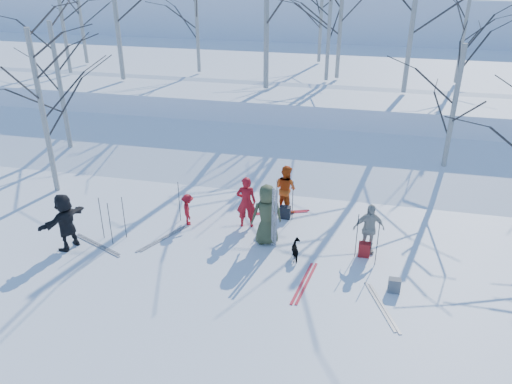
% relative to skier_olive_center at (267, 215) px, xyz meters
% --- Properties ---
extents(ground, '(120.00, 120.00, 0.00)m').
position_rel_skier_olive_center_xyz_m(ground, '(-0.45, -0.90, -0.91)').
color(ground, white).
rests_on(ground, ground).
extents(snow_ramp, '(70.00, 9.49, 4.12)m').
position_rel_skier_olive_center_xyz_m(snow_ramp, '(-0.45, 6.10, -0.76)').
color(snow_ramp, white).
rests_on(snow_ramp, ground).
extents(snow_plateau, '(70.00, 18.00, 2.20)m').
position_rel_skier_olive_center_xyz_m(snow_plateau, '(-0.45, 16.10, 0.09)').
color(snow_plateau, white).
rests_on(snow_plateau, ground).
extents(far_hill, '(90.00, 30.00, 6.00)m').
position_rel_skier_olive_center_xyz_m(far_hill, '(-0.45, 37.10, 1.09)').
color(far_hill, white).
rests_on(far_hill, ground).
extents(skier_olive_center, '(1.05, 0.88, 1.82)m').
position_rel_skier_olive_center_xyz_m(skier_olive_center, '(0.00, 0.00, 0.00)').
color(skier_olive_center, '#3B4328').
rests_on(skier_olive_center, ground).
extents(skier_red_north, '(0.66, 0.50, 1.66)m').
position_rel_skier_olive_center_xyz_m(skier_red_north, '(-0.81, 0.80, -0.08)').
color(skier_red_north, '#AA0F19').
rests_on(skier_red_north, ground).
extents(skier_redor_behind, '(0.97, 0.92, 1.58)m').
position_rel_skier_olive_center_xyz_m(skier_redor_behind, '(0.19, 2.10, -0.12)').
color(skier_redor_behind, '#CE480F').
rests_on(skier_redor_behind, ground).
extents(skier_red_seated, '(0.60, 0.75, 1.02)m').
position_rel_skier_olive_center_xyz_m(skier_red_seated, '(-2.59, 0.51, -0.40)').
color(skier_red_seated, '#AA0F19').
rests_on(skier_red_seated, ground).
extents(skier_cream_east, '(0.95, 0.60, 1.51)m').
position_rel_skier_olive_center_xyz_m(skier_cream_east, '(2.87, 0.10, -0.16)').
color(skier_cream_east, beige).
rests_on(skier_cream_east, ground).
extents(skier_grey_west, '(0.94, 1.65, 1.69)m').
position_rel_skier_olive_center_xyz_m(skier_grey_west, '(-5.47, -1.54, -0.07)').
color(skier_grey_west, black).
rests_on(skier_grey_west, ground).
extents(dog, '(0.48, 0.69, 0.53)m').
position_rel_skier_olive_center_xyz_m(dog, '(0.99, -0.68, -0.65)').
color(dog, black).
rests_on(dog, ground).
extents(upright_ski_left, '(0.11, 0.17, 1.90)m').
position_rel_skier_olive_center_xyz_m(upright_ski_left, '(0.22, -0.22, 0.04)').
color(upright_ski_left, silver).
rests_on(upright_ski_left, ground).
extents(upright_ski_right, '(0.12, 0.23, 1.89)m').
position_rel_skier_olive_center_xyz_m(upright_ski_right, '(0.31, -0.24, 0.04)').
color(upright_ski_right, silver).
rests_on(upright_ski_right, ground).
extents(ski_pair_a, '(1.60, 2.05, 0.02)m').
position_rel_skier_olive_center_xyz_m(ski_pair_a, '(-4.73, -1.28, -0.90)').
color(ski_pair_a, silver).
rests_on(ski_pair_a, ground).
extents(ski_pair_b, '(1.52, 2.04, 0.02)m').
position_rel_skier_olive_center_xyz_m(ski_pair_b, '(3.31, -2.28, -0.90)').
color(ski_pair_b, silver).
rests_on(ski_pair_b, ground).
extents(ski_pair_c, '(1.40, 2.03, 0.02)m').
position_rel_skier_olive_center_xyz_m(ski_pair_c, '(0.05, 1.87, -0.90)').
color(ski_pair_c, red).
rests_on(ski_pair_c, ground).
extents(ski_pair_d, '(1.69, 2.06, 0.02)m').
position_rel_skier_olive_center_xyz_m(ski_pair_d, '(-3.03, -0.51, -0.90)').
color(ski_pair_d, silver).
rests_on(ski_pair_d, ground).
extents(ski_pair_e, '(0.75, 1.96, 0.02)m').
position_rel_skier_olive_center_xyz_m(ski_pair_e, '(1.36, -1.76, -0.90)').
color(ski_pair_e, red).
rests_on(ski_pair_e, ground).
extents(ski_pole_a, '(0.02, 0.02, 1.34)m').
position_rel_skier_olive_center_xyz_m(ski_pole_a, '(-4.34, -1.12, -0.24)').
color(ski_pole_a, black).
rests_on(ski_pole_a, ground).
extents(ski_pole_b, '(0.02, 0.02, 1.34)m').
position_rel_skier_olive_center_xyz_m(ski_pole_b, '(-2.93, 0.67, -0.24)').
color(ski_pole_b, black).
rests_on(ski_pole_b, ground).
extents(ski_pole_c, '(0.02, 0.02, 1.34)m').
position_rel_skier_olive_center_xyz_m(ski_pole_c, '(2.57, -0.20, -0.24)').
color(ski_pole_c, black).
rests_on(ski_pole_c, ground).
extents(ski_pole_d, '(0.02, 0.02, 1.34)m').
position_rel_skier_olive_center_xyz_m(ski_pole_d, '(3.12, -0.48, -0.24)').
color(ski_pole_d, black).
rests_on(ski_pole_d, ground).
extents(ski_pole_e, '(0.02, 0.02, 1.34)m').
position_rel_skier_olive_center_xyz_m(ski_pole_e, '(-4.13, -0.67, -0.24)').
color(ski_pole_e, black).
rests_on(ski_pole_e, ground).
extents(ski_pole_f, '(0.02, 0.02, 1.34)m').
position_rel_skier_olive_center_xyz_m(ski_pole_f, '(0.01, 1.49, -0.24)').
color(ski_pole_f, black).
rests_on(ski_pole_f, ground).
extents(ski_pole_g, '(0.02, 0.02, 1.34)m').
position_rel_skier_olive_center_xyz_m(ski_pole_g, '(0.51, 1.51, -0.24)').
color(ski_pole_g, black).
rests_on(ski_pole_g, ground).
extents(ski_pole_h, '(0.02, 0.02, 1.34)m').
position_rel_skier_olive_center_xyz_m(ski_pole_h, '(-4.76, -0.85, -0.24)').
color(ski_pole_h, black).
rests_on(ski_pole_h, ground).
extents(backpack_red, '(0.32, 0.22, 0.42)m').
position_rel_skier_olive_center_xyz_m(backpack_red, '(2.81, -0.12, -0.70)').
color(backpack_red, maroon).
rests_on(backpack_red, ground).
extents(backpack_grey, '(0.30, 0.20, 0.38)m').
position_rel_skier_olive_center_xyz_m(backpack_grey, '(3.59, -1.61, -0.72)').
color(backpack_grey, '#5A5D61').
rests_on(backpack_grey, ground).
extents(backpack_dark, '(0.34, 0.24, 0.40)m').
position_rel_skier_olive_center_xyz_m(backpack_dark, '(0.27, 1.57, -0.71)').
color(backpack_dark, black).
rests_on(backpack_dark, ground).
extents(birch_plateau_c, '(4.11, 4.11, 5.01)m').
position_rel_skier_olive_center_xyz_m(birch_plateau_c, '(-0.35, 15.63, 3.79)').
color(birch_plateau_c, silver).
rests_on(birch_plateau_c, snow_plateau).
extents(birch_plateau_d, '(5.42, 5.42, 6.88)m').
position_rel_skier_olive_center_xyz_m(birch_plateau_d, '(3.97, 9.88, 4.73)').
color(birch_plateau_d, silver).
rests_on(birch_plateau_d, snow_plateau).
extents(birch_plateau_e, '(3.67, 3.67, 4.39)m').
position_rel_skier_olive_center_xyz_m(birch_plateau_e, '(-5.95, 11.74, 3.48)').
color(birch_plateau_e, silver).
rests_on(birch_plateau_e, snow_plateau).
extents(birch_plateau_f, '(3.32, 3.32, 3.89)m').
position_rel_skier_olive_center_xyz_m(birch_plateau_f, '(6.38, 12.21, 3.23)').
color(birch_plateau_f, silver).
rests_on(birch_plateau_f, snow_plateau).
extents(birch_plateau_g, '(3.97, 3.97, 4.81)m').
position_rel_skier_olive_center_xyz_m(birch_plateau_g, '(0.48, 11.38, 3.70)').
color(birch_plateau_g, silver).
rests_on(birch_plateau_g, snow_plateau).
extents(birch_plateau_h, '(4.02, 4.02, 4.88)m').
position_rel_skier_olive_center_xyz_m(birch_plateau_h, '(-12.17, 10.10, 3.73)').
color(birch_plateau_h, silver).
rests_on(birch_plateau_h, snow_plateau).
extents(birch_plateau_i, '(4.38, 4.38, 5.41)m').
position_rel_skier_olive_center_xyz_m(birch_plateau_i, '(-12.61, 12.46, 3.99)').
color(birch_plateau_i, silver).
rests_on(birch_plateau_i, snow_plateau).
extents(birch_plateau_k, '(4.56, 4.56, 5.65)m').
position_rel_skier_olive_center_xyz_m(birch_plateau_k, '(0.93, 11.94, 4.11)').
color(birch_plateau_k, silver).
rests_on(birch_plateau_k, snow_plateau).
extents(birch_edge_a, '(4.51, 4.51, 5.58)m').
position_rel_skier_olive_center_xyz_m(birch_edge_a, '(-8.01, 1.79, 1.88)').
color(birch_edge_a, silver).
rests_on(birch_edge_a, ground).
extents(birch_edge_d, '(4.38, 4.38, 5.40)m').
position_rel_skier_olive_center_xyz_m(birch_edge_d, '(-9.22, 4.74, 1.79)').
color(birch_edge_d, silver).
rests_on(birch_edge_d, ground).
extents(birch_edge_e, '(4.10, 4.10, 5.00)m').
position_rel_skier_olive_center_xyz_m(birch_edge_e, '(5.41, 5.49, 1.59)').
color(birch_edge_e, silver).
rests_on(birch_edge_e, ground).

